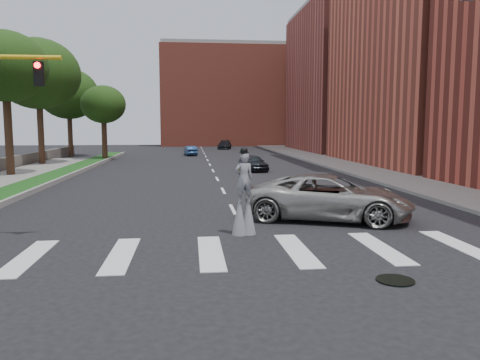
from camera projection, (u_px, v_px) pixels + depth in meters
ground_plane at (259, 261)px, 12.84m from camera, size 160.00×160.00×0.00m
grass_median at (46, 179)px, 31.37m from camera, size 2.00×60.00×0.25m
median_curb at (62, 179)px, 31.48m from camera, size 0.20×60.00×0.28m
sidewalk_right at (364, 169)px, 38.84m from camera, size 5.00×90.00×0.18m
manhole at (395, 280)px, 11.18m from camera, size 0.90×0.90×0.04m
building_mid at (447, 36)px, 43.40m from camera, size 16.00×22.00×24.00m
building_far at (356, 82)px, 67.34m from camera, size 16.00×22.00×20.00m
building_backdrop at (231, 98)px, 89.47m from camera, size 26.00×14.00×18.00m
stilt_performer at (244, 200)px, 15.86m from camera, size 0.83×0.58×2.99m
suv_crossing at (329, 197)px, 18.42m from camera, size 7.04×5.04×1.78m
car_near at (253, 163)px, 38.24m from camera, size 2.39×4.15×1.33m
car_mid at (190, 151)px, 58.07m from camera, size 1.76×3.76×1.19m
car_far at (225, 145)px, 74.22m from camera, size 2.69×5.02×1.38m
tree_3 at (5, 67)px, 33.05m from camera, size 5.91×5.91×10.39m
tree_4 at (38, 74)px, 42.76m from camera, size 7.59×7.59×11.65m
tree_5 at (69, 94)px, 55.13m from camera, size 6.96×6.96×10.38m
tree_6 at (103, 105)px, 49.18m from camera, size 4.68×4.68×7.91m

